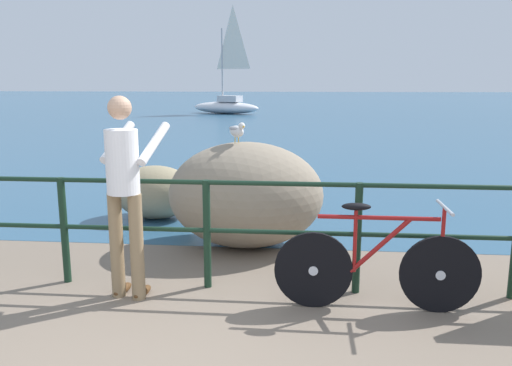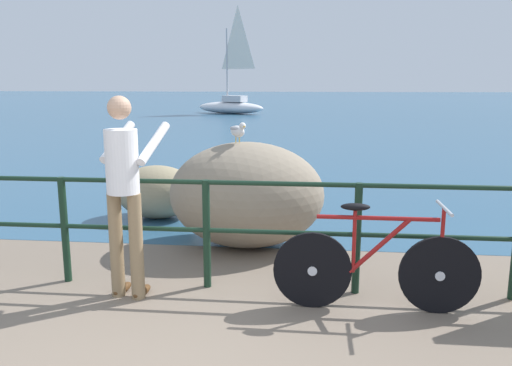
{
  "view_description": "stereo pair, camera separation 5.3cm",
  "coord_description": "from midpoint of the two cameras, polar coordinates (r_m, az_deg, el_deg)",
  "views": [
    {
      "loc": [
        0.87,
        -2.33,
        1.9
      ],
      "look_at": [
        0.42,
        2.56,
        0.92
      ],
      "focal_mm": 36.09,
      "sensor_mm": 36.0,
      "label": 1
    },
    {
      "loc": [
        0.92,
        -2.33,
        1.9
      ],
      "look_at": [
        0.42,
        2.56,
        0.92
      ],
      "focal_mm": 36.09,
      "sensor_mm": 36.0,
      "label": 2
    }
  ],
  "objects": [
    {
      "name": "promenade_railing",
      "position": [
        4.75,
        -5.2,
        -4.23
      ],
      "size": [
        8.28,
        0.07,
        1.02
      ],
      "color": "black",
      "rests_on": "ground_plane"
    },
    {
      "name": "seagull",
      "position": [
        5.79,
        -1.78,
        5.88
      ],
      "size": [
        0.25,
        0.31,
        0.23
      ],
      "rotation": [
        0.0,
        0.0,
        5.33
      ],
      "color": "gold",
      "rests_on": "breakwater_boulder_main"
    },
    {
      "name": "person_at_railing",
      "position": [
        4.57,
        -14.03,
        -0.52
      ],
      "size": [
        0.53,
        0.67,
        1.78
      ],
      "rotation": [
        0.0,
        0.0,
        1.37
      ],
      "color": "#8C7251",
      "rests_on": "ground_plane"
    },
    {
      "name": "ground_plane",
      "position": [
        22.43,
        3.63,
        6.22
      ],
      "size": [
        120.0,
        120.0,
        0.1
      ],
      "primitive_type": "cube",
      "color": "#756656"
    },
    {
      "name": "bicycle",
      "position": [
        4.44,
        13.49,
        -8.93
      ],
      "size": [
        1.7,
        0.48,
        0.92
      ],
      "rotation": [
        0.0,
        0.0,
        -0.01
      ],
      "color": "black",
      "rests_on": "ground_plane"
    },
    {
      "name": "sailboat",
      "position": [
        30.78,
        -2.71,
        8.99
      ],
      "size": [
        4.55,
        2.97,
        6.16
      ],
      "rotation": [
        0.0,
        0.0,
        2.73
      ],
      "color": "white",
      "rests_on": "sea_surface"
    },
    {
      "name": "sea_surface",
      "position": [
        50.71,
        4.96,
        9.04
      ],
      "size": [
        120.0,
        90.0,
        0.01
      ],
      "primitive_type": "cube",
      "color": "#2D5675",
      "rests_on": "ground_plane"
    },
    {
      "name": "breakwater_boulder_main",
      "position": [
        5.95,
        -0.79,
        -1.29
      ],
      "size": [
        1.79,
        1.39,
        1.22
      ],
      "color": "gray",
      "rests_on": "ground"
    },
    {
      "name": "breakwater_boulder_left",
      "position": [
        7.33,
        -10.71,
        -0.97
      ],
      "size": [
        1.14,
        0.85,
        0.75
      ],
      "color": "gray",
      "rests_on": "ground"
    }
  ]
}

